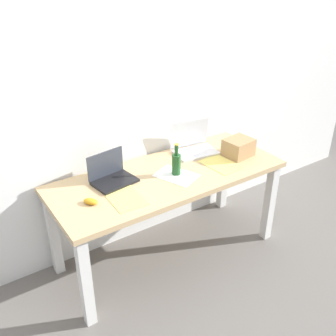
{
  "coord_description": "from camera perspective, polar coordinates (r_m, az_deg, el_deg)",
  "views": [
    {
      "loc": [
        -1.41,
        -2.12,
        2.17
      ],
      "look_at": [
        0.0,
        0.0,
        0.79
      ],
      "focal_mm": 42.17,
      "sensor_mm": 36.0,
      "label": 1
    }
  ],
  "objects": [
    {
      "name": "laptop_left",
      "position": [
        2.83,
        -8.15,
        -1.1
      ],
      "size": [
        0.32,
        0.25,
        0.21
      ],
      "color": "black",
      "rests_on": "desk"
    },
    {
      "name": "desk",
      "position": [
        2.96,
        -0.0,
        -2.56
      ],
      "size": [
        1.76,
        0.71,
        0.74
      ],
      "color": "tan",
      "rests_on": "ground"
    },
    {
      "name": "computer_mouse",
      "position": [
        2.62,
        -11.12,
        -4.75
      ],
      "size": [
        0.1,
        0.12,
        0.03
      ],
      "primitive_type": "ellipsoid",
      "rotation": [
        0.0,
        0.0,
        0.58
      ],
      "color": "gold",
      "rests_on": "desk"
    },
    {
      "name": "paper_sheet_front_left",
      "position": [
        2.65,
        -6.2,
        -4.34
      ],
      "size": [
        0.22,
        0.31,
        0.0
      ],
      "primitive_type": "cube",
      "rotation": [
        0.0,
        0.0,
        -0.05
      ],
      "color": "#F4E06B",
      "rests_on": "desk"
    },
    {
      "name": "beer_bottle",
      "position": [
        2.87,
        1.21,
        0.69
      ],
      "size": [
        0.07,
        0.07,
        0.24
      ],
      "color": "#1E5123",
      "rests_on": "desk"
    },
    {
      "name": "cardboard_box",
      "position": [
        3.21,
        10.14,
        2.95
      ],
      "size": [
        0.24,
        0.21,
        0.14
      ],
      "primitive_type": "cube",
      "rotation": [
        0.0,
        0.0,
        0.12
      ],
      "color": "tan",
      "rests_on": "desk"
    },
    {
      "name": "laptop_right",
      "position": [
        3.23,
        3.68,
        3.32
      ],
      "size": [
        0.37,
        0.29,
        0.25
      ],
      "color": "silver",
      "rests_on": "desk"
    },
    {
      "name": "ground_plane",
      "position": [
        3.34,
        -0.0,
        -12.07
      ],
      "size": [
        8.0,
        8.0,
        0.0
      ],
      "primitive_type": "plane",
      "color": "slate"
    },
    {
      "name": "paper_sheet_center",
      "position": [
        2.89,
        1.2,
        -1.09
      ],
      "size": [
        0.31,
        0.35,
        0.0
      ],
      "primitive_type": "cube",
      "rotation": [
        0.0,
        0.0,
        0.4
      ],
      "color": "white",
      "rests_on": "desk"
    },
    {
      "name": "back_wall",
      "position": [
        3.02,
        -4.44,
        11.61
      ],
      "size": [
        5.2,
        0.08,
        2.6
      ],
      "primitive_type": "cube",
      "color": "white",
      "rests_on": "ground"
    },
    {
      "name": "paper_sheet_front_right",
      "position": [
        3.07,
        7.61,
        0.54
      ],
      "size": [
        0.23,
        0.31,
        0.0
      ],
      "primitive_type": "cube",
      "rotation": [
        0.0,
        0.0,
        0.08
      ],
      "color": "#F4E06B",
      "rests_on": "desk"
    }
  ]
}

